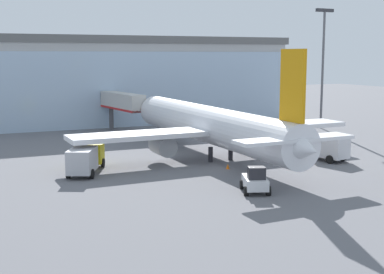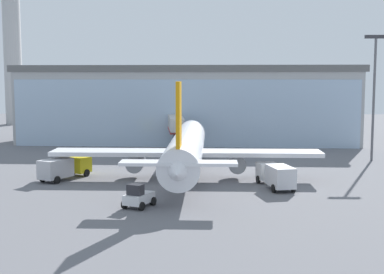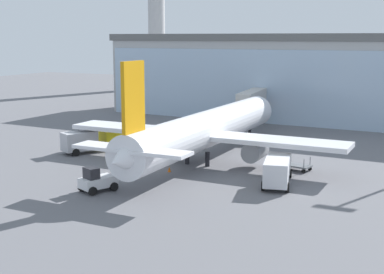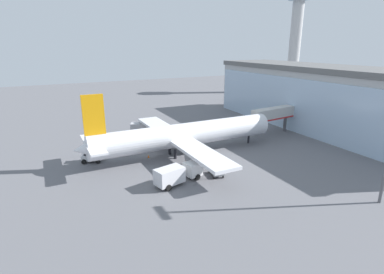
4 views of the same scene
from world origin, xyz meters
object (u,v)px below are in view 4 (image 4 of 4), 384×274
at_px(airplane, 183,135).
at_px(baggage_cart, 216,172).
at_px(control_tower, 296,31).
at_px(safety_cone_wingtip, 155,133).
at_px(safety_cone_nose, 149,156).
at_px(jet_bridge, 273,114).
at_px(fuel_truck, 177,174).
at_px(catering_truck, 147,128).
at_px(pushback_tug, 91,156).

xyz_separation_m(airplane, baggage_cart, (10.45, 0.39, -3.10)).
xyz_separation_m(control_tower, safety_cone_wingtip, (33.49, -73.95, -23.88)).
bearing_deg(safety_cone_nose, safety_cone_wingtip, 154.56).
height_order(jet_bridge, safety_cone_nose, jet_bridge).
bearing_deg(fuel_truck, safety_cone_nose, 77.88).
bearing_deg(safety_cone_wingtip, safety_cone_nose, -25.44).
bearing_deg(airplane, baggage_cart, -87.37).
distance_m(control_tower, catering_truck, 85.93).
bearing_deg(safety_cone_wingtip, baggage_cart, 0.37).
bearing_deg(airplane, pushback_tug, 165.93).
height_order(airplane, safety_cone_nose, airplane).
xyz_separation_m(pushback_tug, safety_cone_wingtip, (-10.64, 15.44, -0.70)).
relative_size(control_tower, safety_cone_wingtip, 73.55).
height_order(jet_bridge, airplane, airplane).
bearing_deg(catering_truck, jet_bridge, 1.62).
distance_m(jet_bridge, safety_cone_wingtip, 26.17).
bearing_deg(jet_bridge, fuel_truck, -162.26).
bearing_deg(baggage_cart, fuel_truck, 99.73).
bearing_deg(catering_truck, control_tower, 51.24).
bearing_deg(safety_cone_nose, airplane, 77.26).
height_order(catering_truck, fuel_truck, same).
distance_m(fuel_truck, safety_cone_nose, 11.61).
height_order(pushback_tug, safety_cone_wingtip, pushback_tug).
relative_size(airplane, fuel_truck, 4.90).
bearing_deg(safety_cone_wingtip, control_tower, 114.37).
bearing_deg(control_tower, pushback_tug, -63.72).
distance_m(catering_truck, baggage_cart, 25.26).
distance_m(jet_bridge, pushback_tug, 38.53).
relative_size(airplane, safety_cone_nose, 67.77).
relative_size(jet_bridge, safety_cone_nose, 20.62).
bearing_deg(pushback_tug, catering_truck, 61.23).
bearing_deg(jet_bridge, control_tower, 35.53).
xyz_separation_m(control_tower, fuel_truck, (58.27, -80.06, -22.69)).
bearing_deg(safety_cone_wingtip, jet_bridge, 62.51).
bearing_deg(safety_cone_wingtip, pushback_tug, -55.43).
relative_size(fuel_truck, safety_cone_nose, 13.83).
distance_m(jet_bridge, safety_cone_nose, 29.53).
bearing_deg(baggage_cart, jet_bridge, -47.80).
bearing_deg(control_tower, safety_cone_wingtip, -65.63).
bearing_deg(safety_cone_wingtip, airplane, -0.88).
distance_m(fuel_truck, safety_cone_wingtip, 25.55).
xyz_separation_m(pushback_tug, safety_cone_nose, (2.59, 9.15, -0.70)).
bearing_deg(airplane, fuel_truck, -119.53).
distance_m(catering_truck, pushback_tug, 17.28).
relative_size(safety_cone_nose, safety_cone_wingtip, 1.00).
xyz_separation_m(catering_truck, safety_cone_wingtip, (0.11, 1.91, -1.19)).
height_order(baggage_cart, safety_cone_nose, baggage_cart).
bearing_deg(fuel_truck, pushback_tug, 110.39).
height_order(airplane, safety_cone_wingtip, airplane).
relative_size(pushback_tug, safety_cone_nose, 6.63).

